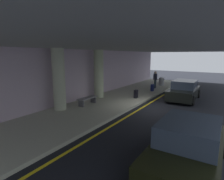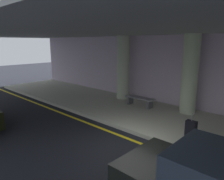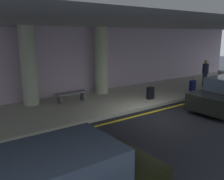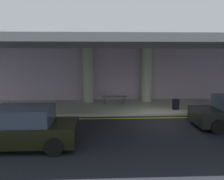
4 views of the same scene
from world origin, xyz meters
name	(u,v)px [view 3 (image 3 of 4)]	position (x,y,z in m)	size (l,w,h in m)	color
ground_plane	(160,116)	(0.00, 0.00, 0.00)	(60.00, 60.00, 0.00)	black
sidewalk	(116,99)	(0.00, 3.10, 0.07)	(26.00, 4.20, 0.15)	#B1B29D
lane_stripe_yellow	(150,112)	(0.00, 0.60, 0.00)	(26.00, 0.14, 0.01)	yellow
support_column_far_left	(29,66)	(-4.00, 4.49, 1.97)	(0.73, 0.73, 3.65)	#ACB399
support_column_left_mid	(101,61)	(0.00, 4.49, 1.97)	(0.73, 0.73, 3.65)	#AEB997
ceiling_overhang	(123,22)	(0.00, 2.60, 3.95)	(28.00, 13.20, 0.30)	gray
terminal_back_wall	(93,61)	(0.00, 5.35, 1.90)	(26.00, 0.30, 3.80)	#BCA8BC
traveler_with_luggage	(205,71)	(6.32, 2.15, 1.11)	(0.38, 0.38, 1.68)	#1D2A29
suitcase_upright_primary	(192,86)	(4.62, 1.80, 0.46)	(0.36, 0.22, 0.90)	#0C1448
suitcase_upright_secondary	(150,93)	(1.28, 1.90, 0.46)	(0.36, 0.22, 0.90)	black
bench_metal	(71,95)	(-2.26, 3.79, 0.50)	(1.60, 0.50, 0.48)	slate
trash_bin_steel	(222,77)	(8.29, 2.12, 0.57)	(0.56, 0.56, 0.85)	gray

